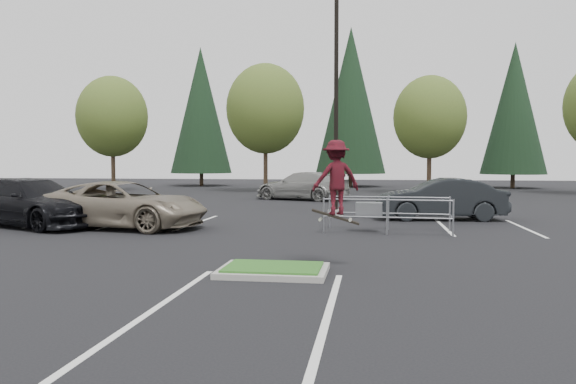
# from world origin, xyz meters

# --- Properties ---
(ground) EXTENTS (120.00, 120.00, 0.00)m
(ground) POSITION_xyz_m (0.00, 0.00, 0.00)
(ground) COLOR black
(ground) RESTS_ON ground
(grass_median) EXTENTS (2.20, 1.60, 0.16)m
(grass_median) POSITION_xyz_m (0.00, 0.00, 0.08)
(grass_median) COLOR gray
(grass_median) RESTS_ON ground
(stall_lines) EXTENTS (22.62, 17.60, 0.01)m
(stall_lines) POSITION_xyz_m (-1.35, 6.02, 0.00)
(stall_lines) COLOR white
(stall_lines) RESTS_ON ground
(light_pole) EXTENTS (0.70, 0.60, 10.12)m
(light_pole) POSITION_xyz_m (0.50, 12.00, 4.56)
(light_pole) COLOR gray
(light_pole) RESTS_ON ground
(decid_a) EXTENTS (5.44, 5.44, 8.91)m
(decid_a) POSITION_xyz_m (-18.01, 30.03, 5.58)
(decid_a) COLOR #38281C
(decid_a) RESTS_ON ground
(decid_b) EXTENTS (5.89, 5.89, 9.64)m
(decid_b) POSITION_xyz_m (-6.01, 30.53, 6.04)
(decid_b) COLOR #38281C
(decid_b) RESTS_ON ground
(decid_c) EXTENTS (5.12, 5.12, 8.38)m
(decid_c) POSITION_xyz_m (5.99, 29.83, 5.25)
(decid_c) COLOR #38281C
(decid_c) RESTS_ON ground
(conif_a) EXTENTS (5.72, 5.72, 13.00)m
(conif_a) POSITION_xyz_m (-14.00, 40.00, 7.10)
(conif_a) COLOR #38281C
(conif_a) RESTS_ON ground
(conif_b) EXTENTS (6.38, 6.38, 14.50)m
(conif_b) POSITION_xyz_m (0.00, 40.50, 7.85)
(conif_b) COLOR #38281C
(conif_b) RESTS_ON ground
(conif_c) EXTENTS (5.50, 5.50, 12.50)m
(conif_c) POSITION_xyz_m (14.00, 39.50, 6.85)
(conif_c) COLOR #38281C
(conif_c) RESTS_ON ground
(cart_corral) EXTENTS (4.13, 1.69, 1.15)m
(cart_corral) POSITION_xyz_m (2.04, 7.23, 0.72)
(cart_corral) COLOR gray
(cart_corral) RESTS_ON ground
(skateboarder) EXTENTS (1.21, 0.98, 1.85)m
(skateboarder) POSITION_xyz_m (1.20, 1.00, 1.94)
(skateboarder) COLOR black
(skateboarder) RESTS_ON ground
(car_l_tan) EXTENTS (6.15, 3.48, 1.62)m
(car_l_tan) POSITION_xyz_m (-6.50, 7.00, 0.81)
(car_l_tan) COLOR gray
(car_l_tan) RESTS_ON ground
(car_l_black) EXTENTS (6.35, 4.44, 1.71)m
(car_l_black) POSITION_xyz_m (-10.00, 7.00, 0.85)
(car_l_black) COLOR black
(car_l_black) RESTS_ON ground
(car_r_charc) EXTENTS (5.12, 2.20, 1.64)m
(car_r_charc) POSITION_xyz_m (4.65, 11.50, 0.82)
(car_r_charc) COLOR black
(car_r_charc) RESTS_ON ground
(car_far_silver) EXTENTS (6.24, 4.32, 1.68)m
(car_far_silver) POSITION_xyz_m (-2.05, 22.00, 0.84)
(car_far_silver) COLOR gray
(car_far_silver) RESTS_ON ground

